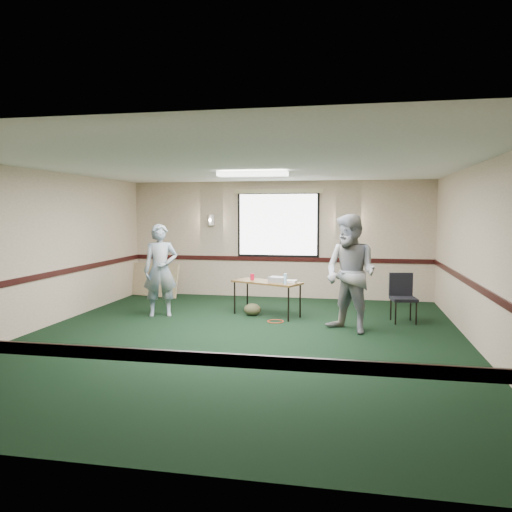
% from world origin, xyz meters
% --- Properties ---
extents(ground, '(8.00, 8.00, 0.00)m').
position_xyz_m(ground, '(0.00, 0.00, 0.00)').
color(ground, black).
rests_on(ground, ground).
extents(room_shell, '(8.00, 8.02, 8.00)m').
position_xyz_m(room_shell, '(0.00, 2.12, 1.58)').
color(room_shell, tan).
rests_on(room_shell, ground).
extents(folding_table, '(1.43, 1.03, 0.67)m').
position_xyz_m(folding_table, '(0.10, 1.87, 0.62)').
color(folding_table, '#543A18').
rests_on(folding_table, ground).
extents(projector, '(0.35, 0.31, 0.10)m').
position_xyz_m(projector, '(0.32, 1.79, 0.72)').
color(projector, '#9C9CA4').
rests_on(projector, folding_table).
extents(game_console, '(0.24, 0.21, 0.05)m').
position_xyz_m(game_console, '(0.58, 1.73, 0.69)').
color(game_console, white).
rests_on(game_console, folding_table).
extents(red_cup, '(0.08, 0.08, 0.12)m').
position_xyz_m(red_cup, '(-0.21, 2.02, 0.73)').
color(red_cup, red).
rests_on(red_cup, folding_table).
extents(water_bottle, '(0.06, 0.06, 0.20)m').
position_xyz_m(water_bottle, '(0.50, 1.54, 0.76)').
color(water_bottle, '#9BDBFF').
rests_on(water_bottle, folding_table).
extents(duffel_bag, '(0.39, 0.33, 0.23)m').
position_xyz_m(duffel_bag, '(-0.17, 1.83, 0.12)').
color(duffel_bag, '#423E25').
rests_on(duffel_bag, ground).
extents(cable_coil, '(0.33, 0.33, 0.02)m').
position_xyz_m(cable_coil, '(0.35, 1.37, 0.01)').
color(cable_coil, red).
rests_on(cable_coil, ground).
extents(folded_table, '(1.53, 0.63, 0.78)m').
position_xyz_m(folded_table, '(-3.00, 3.60, 0.39)').
color(folded_table, '#9A875F').
rests_on(folded_table, ground).
extents(conference_chair, '(0.49, 0.51, 0.88)m').
position_xyz_m(conference_chair, '(2.60, 1.83, 0.51)').
color(conference_chair, black).
rests_on(conference_chair, ground).
extents(person_left, '(0.75, 0.61, 1.76)m').
position_xyz_m(person_left, '(-1.89, 1.47, 0.88)').
color(person_left, '#446A96').
rests_on(person_left, ground).
extents(person_right, '(1.20, 1.16, 1.95)m').
position_xyz_m(person_right, '(1.68, 0.84, 0.98)').
color(person_right, '#7D90C2').
rests_on(person_right, ground).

